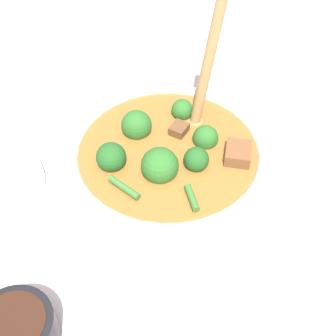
% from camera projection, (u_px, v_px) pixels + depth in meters
% --- Properties ---
extents(ground_plane, '(4.00, 4.00, 0.00)m').
position_uv_depth(ground_plane, '(168.00, 202.00, 0.58)').
color(ground_plane, silver).
extents(stew_bowl, '(0.23, 0.23, 0.28)m').
position_uv_depth(stew_bowl, '(168.00, 171.00, 0.54)').
color(stew_bowl, '#B2C6BC').
rests_on(stew_bowl, ground_plane).
extents(condiment_bowl, '(0.08, 0.08, 0.04)m').
position_uv_depth(condiment_bowl, '(17.00, 331.00, 0.44)').
color(condiment_bowl, black).
rests_on(condiment_bowl, ground_plane).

